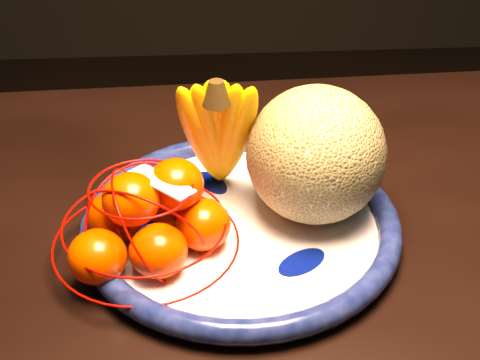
{
  "coord_description": "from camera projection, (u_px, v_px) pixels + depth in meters",
  "views": [
    {
      "loc": [
        -0.03,
        -0.54,
        1.21
      ],
      "look_at": [
        0.01,
        0.08,
        0.78
      ],
      "focal_mm": 50.0,
      "sensor_mm": 36.0,
      "label": 1
    }
  ],
  "objects": [
    {
      "name": "price_tag",
      "position": [
        162.0,
        182.0,
        0.69
      ],
      "size": [
        0.07,
        0.07,
        0.01
      ],
      "primitive_type": "cube",
      "rotation": [
        -0.14,
        0.1,
        -0.67
      ],
      "color": "white",
      "rests_on": "mandarin_bag"
    },
    {
      "name": "mandarin_bag",
      "position": [
        150.0,
        220.0,
        0.72
      ],
      "size": [
        0.25,
        0.25,
        0.13
      ],
      "rotation": [
        0.0,
        0.0,
        0.26
      ],
      "color": "#FF4800",
      "rests_on": "fruit_bowl"
    },
    {
      "name": "banana_bunch",
      "position": [
        218.0,
        130.0,
        0.78
      ],
      "size": [
        0.12,
        0.11,
        0.19
      ],
      "rotation": [
        0.0,
        0.0,
        -0.06
      ],
      "color": "#F3B200",
      "rests_on": "fruit_bowl"
    },
    {
      "name": "dining_table",
      "position": [
        197.0,
        297.0,
        0.81
      ],
      "size": [
        1.46,
        0.91,
        0.71
      ],
      "rotation": [
        0.0,
        0.0,
        0.04
      ],
      "color": "black",
      "rests_on": "ground"
    },
    {
      "name": "fruit_bowl",
      "position": [
        241.0,
        224.0,
        0.78
      ],
      "size": [
        0.37,
        0.37,
        0.03
      ],
      "rotation": [
        0.0,
        0.0,
        -0.0
      ],
      "color": "white",
      "rests_on": "dining_table"
    },
    {
      "name": "cantaloupe",
      "position": [
        316.0,
        155.0,
        0.76
      ],
      "size": [
        0.16,
        0.16,
        0.16
      ],
      "primitive_type": "sphere",
      "color": "olive",
      "rests_on": "fruit_bowl"
    }
  ]
}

